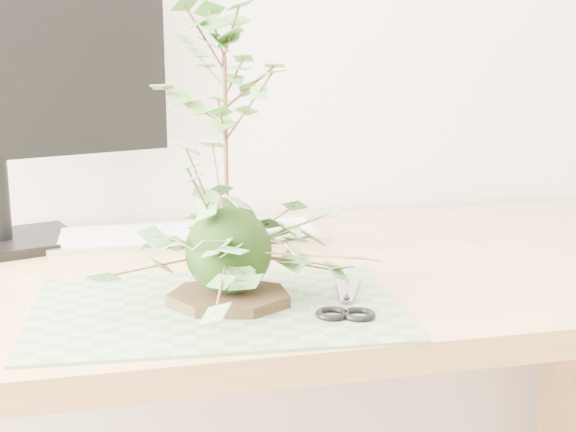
% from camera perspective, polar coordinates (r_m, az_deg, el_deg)
% --- Properties ---
extents(desk, '(1.60, 0.70, 0.74)m').
position_cam_1_polar(desk, '(1.26, -2.43, -7.53)').
color(desk, tan).
rests_on(desk, ground_plane).
extents(cutting_mat, '(0.50, 0.35, 0.00)m').
position_cam_1_polar(cutting_mat, '(1.06, -5.14, -6.52)').
color(cutting_mat, '#5C7855').
rests_on(cutting_mat, desk).
extents(stone_dish, '(0.21, 0.21, 0.01)m').
position_cam_1_polar(stone_dish, '(1.06, -4.20, -5.82)').
color(stone_dish, black).
rests_on(stone_dish, cutting_mat).
extents(ivy_kokedama, '(0.33, 0.33, 0.23)m').
position_cam_1_polar(ivy_kokedama, '(1.03, -4.30, 0.37)').
color(ivy_kokedama, black).
rests_on(ivy_kokedama, stone_dish).
extents(maple_kokedama, '(0.27, 0.27, 0.42)m').
position_cam_1_polar(maple_kokedama, '(1.24, -4.55, 10.09)').
color(maple_kokedama, black).
rests_on(maple_kokedama, desk).
extents(keyboard, '(0.47, 0.16, 0.02)m').
position_cam_1_polar(keyboard, '(1.41, -7.05, -1.33)').
color(keyboard, '#BEBEBE').
rests_on(keyboard, desk).
extents(scissors, '(0.09, 0.18, 0.01)m').
position_cam_1_polar(scissors, '(1.04, 4.58, -6.55)').
color(scissors, gray).
rests_on(scissors, cutting_mat).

